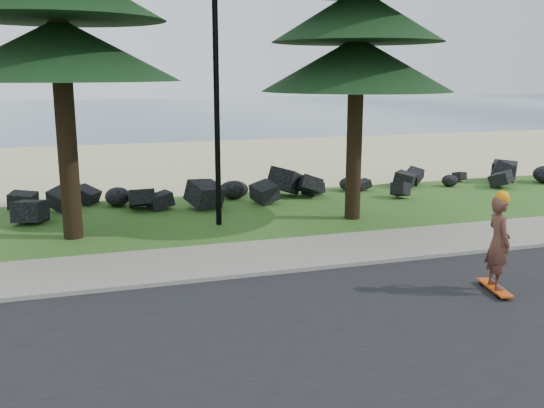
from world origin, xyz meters
name	(u,v)px	position (x,y,z in m)	size (l,w,h in m)	color
ground	(253,261)	(0.00, 0.00, 0.00)	(160.00, 160.00, 0.00)	#2F5D1D
road	(344,357)	(0.00, -4.50, 0.01)	(160.00, 7.00, 0.02)	black
kerb	(266,272)	(0.00, -0.90, 0.05)	(160.00, 0.20, 0.10)	gray
sidewalk	(251,256)	(0.00, 0.20, 0.04)	(160.00, 2.00, 0.08)	gray
beach_sand	(161,162)	(0.00, 14.50, 0.01)	(160.00, 15.00, 0.01)	#C6BD84
ocean	(113,111)	(0.00, 51.00, 0.00)	(160.00, 58.00, 0.01)	#375269
seawall_boulders	(201,205)	(0.00, 5.60, 0.00)	(60.00, 2.40, 1.10)	black
lamp_post	(216,56)	(0.00, 3.20, 4.13)	(0.25, 0.14, 8.14)	black
skateboarder	(498,243)	(3.52, -3.01, 0.90)	(0.49, 0.99, 1.79)	#C4420B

